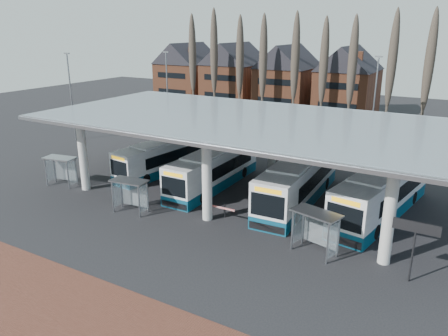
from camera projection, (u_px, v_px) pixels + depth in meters
The scene contains 16 objects.
ground at pixel (187, 233), 28.87m from camera, with size 140.00×140.00×0.00m, color black.
station_canopy at pixel (244, 126), 33.71m from camera, with size 32.00×16.00×6.34m.
poplar_row at pixel (339, 63), 53.36m from camera, with size 45.10×1.10×14.50m.
townhouse_row at pixel (261, 72), 70.79m from camera, with size 36.80×10.30×12.25m.
lamp_post_a at pixel (167, 92), 53.92m from camera, with size 0.80×0.16×10.17m.
lamp_post_b at pixel (374, 103), 45.80m from camera, with size 0.80×0.16×10.17m.
lamp_post_d at pixel (71, 95), 51.13m from camera, with size 0.80×0.16×10.17m.
bus_0 at pixel (165, 157), 40.76m from camera, with size 3.57×11.06×3.02m.
bus_1 at pixel (214, 169), 36.93m from camera, with size 2.57×11.58×3.21m.
bus_2 at pixel (299, 181), 33.68m from camera, with size 3.18×12.69×3.50m.
bus_3 at pixel (382, 193), 31.24m from camera, with size 4.71×12.76×3.47m.
shelter_0 at pixel (61, 165), 37.15m from camera, with size 2.87×1.78×2.48m.
shelter_1 at pixel (131, 188), 31.68m from camera, with size 2.81×1.63×2.48m.
shelter_2 at pixel (317, 223), 25.80m from camera, with size 3.15×2.12×2.67m.
info_sign_0 at pixel (416, 232), 22.47m from camera, with size 2.34×0.15×3.48m.
barrier at pixel (222, 208), 30.65m from camera, with size 2.15×0.59×1.07m.
Camera 1 is at (15.17, -21.43, 12.98)m, focal length 35.00 mm.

